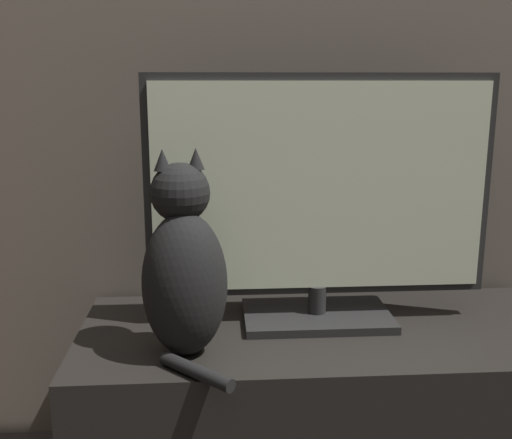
# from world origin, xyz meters

# --- Properties ---
(tv_stand) EXTENTS (1.16, 0.49, 0.41)m
(tv_stand) POSITION_xyz_m (0.00, 0.93, 0.21)
(tv_stand) COLOR black
(tv_stand) RESTS_ON ground_plane
(tv) EXTENTS (0.82, 0.21, 0.59)m
(tv) POSITION_xyz_m (-0.01, 0.99, 0.71)
(tv) COLOR black
(tv) RESTS_ON tv_stand
(cat) EXTENTS (0.21, 0.30, 0.44)m
(cat) POSITION_xyz_m (-0.32, 0.83, 0.60)
(cat) COLOR black
(cat) RESTS_ON tv_stand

